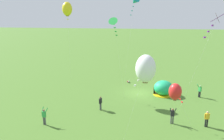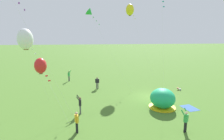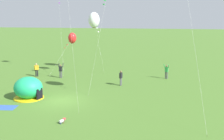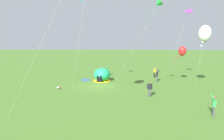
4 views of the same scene
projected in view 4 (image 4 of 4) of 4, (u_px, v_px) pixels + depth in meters
The scene contains 13 objects.
ground_plane at pixel (98, 86), 24.60m from camera, with size 300.00×300.00×0.00m, color #477028.
popup_tent at pixel (102, 75), 27.70m from camera, with size 2.81×2.81×2.10m.
picnic_blanket at pixel (85, 80), 28.66m from camera, with size 1.70×1.30×0.01m, color #3359A5.
toddler_crawling at pixel (59, 88), 22.86m from camera, with size 0.44×0.53×0.32m.
person_strolling at pixel (214, 105), 14.09m from camera, with size 0.71×0.60×1.89m.
person_watching_sky at pixel (150, 88), 19.45m from camera, with size 0.33×0.57×1.72m.
person_far_back at pixel (155, 72), 30.66m from camera, with size 0.57×0.34×1.72m.
person_with_toddler at pixel (107, 70), 32.52m from camera, with size 0.68×0.72×1.89m.
person_near_tent at pixel (157, 75), 27.31m from camera, with size 0.68×0.47×1.89m.
kite_green at pixel (158, 4), 19.67m from camera, with size 1.35×6.07×10.95m.
kite_white at pixel (205, 34), 23.00m from camera, with size 2.57×2.26×8.31m.
kite_purple at pixel (188, 13), 27.30m from camera, with size 2.58×4.70×11.34m.
kite_red at pixel (182, 51), 26.06m from camera, with size 2.99×3.21×5.56m.
Camera 4 is at (23.76, 3.90, 5.89)m, focal length 28.00 mm.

